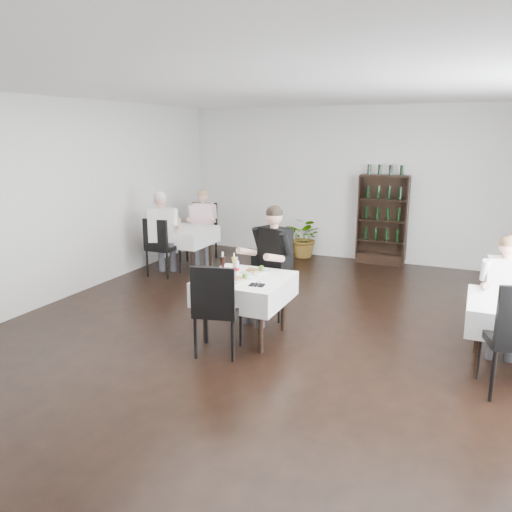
{
  "coord_description": "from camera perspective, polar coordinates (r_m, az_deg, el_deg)",
  "views": [
    {
      "loc": [
        2.17,
        -5.3,
        2.48
      ],
      "look_at": [
        -0.24,
        0.2,
        1.0
      ],
      "focal_mm": 35.0,
      "sensor_mm": 36.0,
      "label": 1
    }
  ],
  "objects": [
    {
      "name": "left_chair_far",
      "position": [
        10.06,
        -6.09,
        3.27
      ],
      "size": [
        0.58,
        0.58,
        1.13
      ],
      "color": "black",
      "rests_on": "ground"
    },
    {
      "name": "wine_shelf",
      "position": [
        9.88,
        14.24,
        3.93
      ],
      "size": [
        0.9,
        0.28,
        1.75
      ],
      "color": "black",
      "rests_on": "ground"
    },
    {
      "name": "coke_bottle",
      "position": [
        6.16,
        -2.21,
        -1.37
      ],
      "size": [
        0.06,
        0.06,
        0.23
      ],
      "color": "silver",
      "rests_on": "main_table"
    },
    {
      "name": "diner_right_far",
      "position": [
        6.34,
        26.51,
        -3.07
      ],
      "size": [
        0.53,
        0.54,
        1.37
      ],
      "color": "#414149",
      "rests_on": "ground"
    },
    {
      "name": "potted_tree",
      "position": [
        10.2,
        5.63,
        2.13
      ],
      "size": [
        0.85,
        0.77,
        0.83
      ],
      "primitive_type": "imported",
      "rotation": [
        0.0,
        0.0,
        -0.18
      ],
      "color": "#24551D",
      "rests_on": "ground"
    },
    {
      "name": "room_shell",
      "position": [
        5.81,
        1.4,
        4.15
      ],
      "size": [
        9.0,
        9.0,
        9.0
      ],
      "color": "black",
      "rests_on": "ground"
    },
    {
      "name": "main_chair_far",
      "position": [
        6.84,
        1.12,
        -2.82
      ],
      "size": [
        0.54,
        0.54,
        0.9
      ],
      "color": "black",
      "rests_on": "ground"
    },
    {
      "name": "main_chair_near",
      "position": [
        5.62,
        -4.58,
        -5.52
      ],
      "size": [
        0.59,
        0.6,
        1.08
      ],
      "color": "black",
      "rests_on": "ground"
    },
    {
      "name": "left_table",
      "position": [
        9.38,
        -8.13,
        2.3
      ],
      "size": [
        0.98,
        0.98,
        0.77
      ],
      "color": "black",
      "rests_on": "ground"
    },
    {
      "name": "diner_left_near",
      "position": [
        8.89,
        -10.65,
        3.26
      ],
      "size": [
        0.67,
        0.71,
        1.51
      ],
      "color": "#414149",
      "rests_on": "ground"
    },
    {
      "name": "left_chair_near",
      "position": [
        8.91,
        -10.91,
        1.42
      ],
      "size": [
        0.48,
        0.49,
        1.05
      ],
      "color": "black",
      "rests_on": "ground"
    },
    {
      "name": "pilsner_lager",
      "position": [
        6.18,
        -2.52,
        -1.12
      ],
      "size": [
        0.06,
        0.06,
        0.28
      ],
      "color": "gold",
      "rests_on": "main_table"
    },
    {
      "name": "diner_main",
      "position": [
        6.63,
        1.63,
        0.15
      ],
      "size": [
        0.68,
        0.72,
        1.57
      ],
      "color": "#414149",
      "rests_on": "ground"
    },
    {
      "name": "plate_far",
      "position": [
        6.28,
        -0.05,
        -1.73
      ],
      "size": [
        0.34,
        0.34,
        0.09
      ],
      "color": "white",
      "rests_on": "main_table"
    },
    {
      "name": "plate_near",
      "position": [
        5.96,
        -1.91,
        -2.62
      ],
      "size": [
        0.34,
        0.34,
        0.08
      ],
      "color": "white",
      "rests_on": "main_table"
    },
    {
      "name": "main_table",
      "position": [
        6.14,
        -1.24,
        -3.76
      ],
      "size": [
        1.03,
        1.03,
        0.77
      ],
      "color": "black",
      "rests_on": "ground"
    },
    {
      "name": "diner_left_far",
      "position": [
        9.78,
        -6.11,
        4.07
      ],
      "size": [
        0.63,
        0.66,
        1.43
      ],
      "color": "#414149",
      "rests_on": "ground"
    },
    {
      "name": "pilsner_dark",
      "position": [
        6.09,
        -3.82,
        -1.21
      ],
      "size": [
        0.07,
        0.07,
        0.31
      ],
      "color": "black",
      "rests_on": "main_table"
    },
    {
      "name": "napkin_cutlery",
      "position": [
        5.77,
        0.1,
        -3.31
      ],
      "size": [
        0.19,
        0.19,
        0.02
      ],
      "color": "black",
      "rests_on": "main_table"
    }
  ]
}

